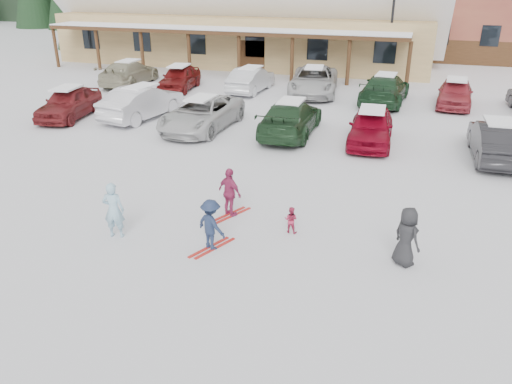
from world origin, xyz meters
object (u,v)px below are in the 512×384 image
(parked_car_4, at_px, (371,127))
(toddler_red, at_px, (291,220))
(adult_skier, at_px, (114,210))
(day_lodge, at_px, (247,9))
(parked_car_2, at_px, (202,114))
(lamp_post, at_px, (392,19))
(child_navy, at_px, (211,225))
(parked_car_10, at_px, (314,81))
(parked_car_11, at_px, (385,89))
(parked_car_3, at_px, (291,118))
(parked_car_8, at_px, (179,78))
(parked_car_9, at_px, (251,80))
(bystander_dark, at_px, (406,237))
(parked_car_7, at_px, (129,73))
(parked_car_5, at_px, (496,141))
(parked_car_12, at_px, (455,93))
(child_magenta, at_px, (230,193))
(parked_car_0, at_px, (69,103))
(parked_car_1, at_px, (142,102))

(parked_car_4, bearing_deg, toddler_red, -100.62)
(adult_skier, xyz_separation_m, toddler_red, (4.43, 1.65, -0.40))
(day_lodge, relative_size, parked_car_2, 5.62)
(lamp_post, distance_m, child_navy, 24.16)
(parked_car_10, distance_m, parked_car_11, 4.23)
(toddler_red, height_order, parked_car_3, parked_car_3)
(toddler_red, xyz_separation_m, parked_car_8, (-10.79, 15.54, 0.34))
(adult_skier, distance_m, parked_car_3, 10.64)
(day_lodge, height_order, parked_car_9, day_lodge)
(parked_car_2, bearing_deg, toddler_red, -50.27)
(child_navy, xyz_separation_m, bystander_dark, (4.75, 0.73, 0.07))
(toddler_red, bearing_deg, parked_car_7, -43.88)
(bystander_dark, bearing_deg, parked_car_10, -28.16)
(day_lodge, distance_m, parked_car_5, 25.31)
(parked_car_10, xyz_separation_m, parked_car_12, (7.68, -0.57, -0.06))
(child_magenta, relative_size, parked_car_10, 0.26)
(day_lodge, height_order, lamp_post, day_lodge)
(lamp_post, height_order, child_navy, lamp_post)
(child_magenta, relative_size, parked_car_7, 0.29)
(parked_car_10, xyz_separation_m, parked_car_11, (4.10, -1.05, -0.00))
(toddler_red, xyz_separation_m, parked_car_2, (-6.21, 8.33, 0.34))
(day_lodge, height_order, parked_car_12, day_lodge)
(toddler_red, bearing_deg, parked_car_3, -71.94)
(parked_car_10, bearing_deg, adult_skier, -102.19)
(parked_car_8, bearing_deg, child_magenta, -66.28)
(parked_car_2, xyz_separation_m, parked_car_9, (-0.29, 7.97, -0.00))
(parked_car_2, bearing_deg, parked_car_8, 125.37)
(parked_car_11, bearing_deg, parked_car_0, 32.06)
(parked_car_5, bearing_deg, parked_car_2, -3.35)
(adult_skier, relative_size, parked_car_9, 0.36)
(lamp_post, height_order, parked_car_12, lamp_post)
(lamp_post, xyz_separation_m, parked_car_4, (0.37, -13.84, -3.07))
(parked_car_2, relative_size, parked_car_11, 0.96)
(bystander_dark, bearing_deg, parked_car_8, -6.35)
(parked_car_1, distance_m, parked_car_9, 7.82)
(toddler_red, relative_size, parked_car_4, 0.18)
(parked_car_7, distance_m, parked_car_12, 19.29)
(child_navy, bearing_deg, parked_car_8, -37.73)
(day_lodge, relative_size, child_navy, 21.26)
(lamp_post, xyz_separation_m, adult_skier, (-5.32, -24.00, -3.02))
(child_navy, bearing_deg, bystander_dark, -147.09)
(lamp_post, height_order, parked_car_3, lamp_post)
(parked_car_12, bearing_deg, parked_car_1, -150.18)
(parked_car_10, bearing_deg, parked_car_2, -118.92)
(parked_car_4, bearing_deg, child_navy, -108.87)
(adult_skier, bearing_deg, parked_car_1, -76.86)
(bystander_dark, height_order, parked_car_8, bystander_dark)
(day_lodge, height_order, parked_car_1, day_lodge)
(parked_car_1, relative_size, parked_car_3, 0.93)
(parked_car_4, bearing_deg, parked_car_1, 174.36)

